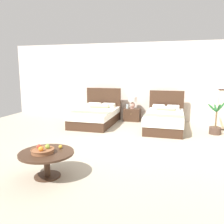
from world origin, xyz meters
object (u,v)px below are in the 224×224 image
(loose_apple, at_px, (60,147))
(nightstand, at_px, (132,115))
(table_lamp, at_px, (132,101))
(coffee_table, at_px, (47,157))
(fruit_bowl, at_px, (43,150))
(bed_near_window, at_px, (96,116))
(floor_lamp_corner, at_px, (222,109))
(vase, at_px, (127,106))
(bed_near_corner, at_px, (164,120))
(potted_palm, at_px, (215,126))

(loose_apple, bearing_deg, nightstand, 85.51)
(table_lamp, bearing_deg, coffee_table, -95.91)
(coffee_table, height_order, fruit_bowl, fruit_bowl)
(fruit_bowl, bearing_deg, bed_near_window, 97.55)
(coffee_table, distance_m, loose_apple, 0.30)
(bed_near_window, relative_size, coffee_table, 2.20)
(loose_apple, xyz_separation_m, floor_lamp_corner, (3.26, 4.24, 0.14))
(bed_near_window, xyz_separation_m, nightstand, (1.09, 0.87, -0.06))
(coffee_table, relative_size, fruit_bowl, 2.39)
(table_lamp, distance_m, coffee_table, 4.97)
(vase, bearing_deg, table_lamp, 19.24)
(loose_apple, bearing_deg, fruit_bowl, -122.52)
(nightstand, distance_m, floor_lamp_corner, 2.96)
(loose_apple, bearing_deg, bed_near_corner, 67.57)
(loose_apple, relative_size, potted_palm, 0.07)
(nightstand, relative_size, loose_apple, 8.39)
(bed_near_window, bearing_deg, potted_palm, -3.76)
(bed_near_corner, xyz_separation_m, table_lamp, (-1.20, 0.89, 0.44))
(potted_palm, bearing_deg, coffee_table, -129.84)
(vase, height_order, floor_lamp_corner, floor_lamp_corner)
(vase, bearing_deg, fruit_bowl, -94.38)
(floor_lamp_corner, xyz_separation_m, potted_palm, (-0.24, -0.67, -0.39))
(floor_lamp_corner, bearing_deg, vase, 172.59)
(bed_near_corner, bearing_deg, coffee_table, -112.99)
(table_lamp, bearing_deg, floor_lamp_corner, -9.01)
(nightstand, height_order, table_lamp, table_lamp)
(potted_palm, bearing_deg, loose_apple, -130.34)
(bed_near_window, bearing_deg, coffee_table, -81.82)
(coffee_table, bearing_deg, fruit_bowl, -127.56)
(potted_palm, bearing_deg, floor_lamp_corner, 70.73)
(table_lamp, height_order, loose_apple, table_lamp)
(bed_near_window, height_order, nightstand, bed_near_window)
(bed_near_corner, xyz_separation_m, fruit_bowl, (-1.75, -4.09, 0.20))
(bed_near_window, xyz_separation_m, floor_lamp_corner, (3.99, 0.43, 0.34))
(bed_near_window, bearing_deg, nightstand, 38.44)
(table_lamp, height_order, coffee_table, table_lamp)
(bed_near_window, distance_m, potted_palm, 3.76)
(fruit_bowl, xyz_separation_m, loose_apple, (0.18, 0.29, -0.01))
(bed_near_corner, xyz_separation_m, coffee_table, (-1.71, -4.04, 0.06))
(vase, bearing_deg, potted_palm, -20.76)
(vase, distance_m, coffee_table, 4.89)
(bed_near_window, bearing_deg, floor_lamp_corner, 6.12)
(vase, relative_size, coffee_table, 0.16)
(nightstand, xyz_separation_m, loose_apple, (-0.37, -4.68, 0.26))
(vase, height_order, loose_apple, vase)
(vase, bearing_deg, floor_lamp_corner, -7.41)
(bed_near_window, distance_m, floor_lamp_corner, 4.03)
(coffee_table, bearing_deg, potted_palm, 50.16)
(bed_near_corner, xyz_separation_m, loose_apple, (-1.57, -3.81, 0.19))
(bed_near_corner, distance_m, vase, 1.62)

